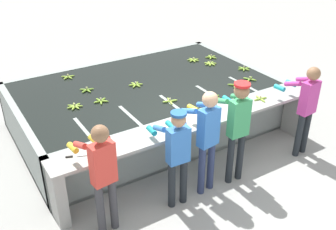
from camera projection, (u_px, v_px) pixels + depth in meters
ground_plane at (202, 176)px, 6.57m from camera, size 80.00×80.00×0.00m
wash_tank at (145, 106)px, 7.82m from camera, size 4.87×3.08×0.94m
work_ledge at (196, 136)px, 6.42m from camera, size 4.87×0.45×0.94m
worker_0 at (102, 170)px, 5.04m from camera, size 0.46×0.73×1.68m
worker_1 at (177, 150)px, 5.56m from camera, size 0.43×0.72×1.57m
worker_2 at (207, 133)px, 5.79m from camera, size 0.47×0.74×1.72m
worker_3 at (237, 123)px, 6.01m from camera, size 0.42×0.73×1.73m
worker_4 at (306, 103)px, 6.71m from camera, size 0.45×0.73×1.67m
banana_bunch_floating_0 at (75, 106)px, 6.73m from camera, size 0.28×0.28×0.08m
banana_bunch_floating_1 at (68, 77)px, 7.87m from camera, size 0.27×0.28×0.08m
banana_bunch_floating_2 at (101, 101)px, 6.91m from camera, size 0.27×0.28×0.08m
banana_bunch_floating_3 at (210, 63)px, 8.51m from camera, size 0.28×0.28×0.08m
banana_bunch_floating_4 at (193, 60)px, 8.71m from camera, size 0.28×0.28×0.08m
banana_bunch_floating_5 at (244, 69)px, 8.25m from camera, size 0.28×0.28×0.08m
banana_bunch_floating_6 at (250, 79)px, 7.76m from camera, size 0.26×0.26×0.08m
banana_bunch_floating_7 at (213, 97)px, 7.06m from camera, size 0.28×0.28×0.08m
banana_bunch_floating_8 at (136, 85)px, 7.53m from camera, size 0.28×0.28×0.08m
banana_bunch_floating_9 at (211, 57)px, 8.86m from camera, size 0.27×0.27×0.08m
banana_bunch_floating_10 at (87, 90)px, 7.32m from camera, size 0.27×0.28×0.08m
banana_bunch_floating_11 at (235, 85)px, 7.52m from camera, size 0.23×0.23×0.08m
banana_bunch_floating_12 at (170, 101)px, 6.91m from camera, size 0.28×0.28×0.08m
banana_bunch_ledge_0 at (106, 149)px, 5.56m from camera, size 0.27×0.27×0.08m
banana_bunch_ledge_1 at (260, 99)px, 6.98m from camera, size 0.28×0.28×0.08m
knife_0 at (74, 156)px, 5.42m from camera, size 0.34×0.14×0.02m
knife_1 at (231, 111)px, 6.60m from camera, size 0.20×0.32×0.02m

